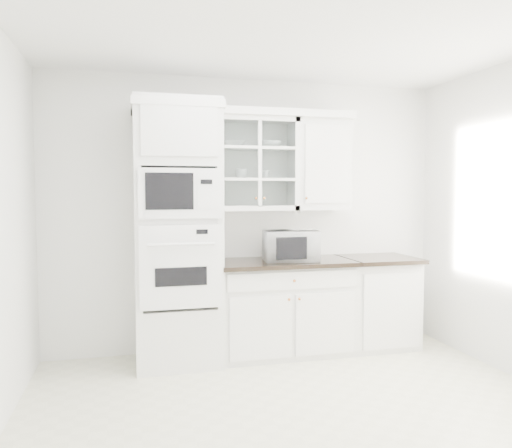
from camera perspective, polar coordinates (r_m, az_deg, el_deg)
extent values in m
cube|color=beige|center=(3.71, 5.88, -21.44)|extent=(4.00, 3.50, 0.01)
cube|color=white|center=(5.03, -0.81, 1.06)|extent=(4.00, 0.02, 2.70)
cube|color=white|center=(3.54, 6.18, 21.99)|extent=(4.00, 3.50, 0.02)
cube|color=silver|center=(4.61, -9.01, -1.08)|extent=(0.76, 0.65, 2.40)
cube|color=white|center=(4.31, -8.58, -4.88)|extent=(0.70, 0.03, 0.72)
cube|color=black|center=(4.30, -8.54, -5.97)|extent=(0.44, 0.01, 0.16)
cube|color=white|center=(4.26, -8.65, 3.46)|extent=(0.70, 0.03, 0.43)
cube|color=black|center=(4.24, -9.85, 3.72)|extent=(0.40, 0.01, 0.31)
cube|color=silver|center=(4.95, 3.18, -9.63)|extent=(1.30, 0.60, 0.88)
cube|color=black|center=(4.84, 3.32, -4.41)|extent=(1.32, 0.67, 0.04)
cube|color=silver|center=(5.33, 13.62, -8.78)|extent=(0.70, 0.60, 0.88)
cube|color=black|center=(5.22, 13.88, -3.91)|extent=(0.72, 0.67, 0.04)
cube|color=silver|center=(4.89, -0.05, 6.85)|extent=(0.80, 0.33, 0.90)
cube|color=silver|center=(4.89, -0.05, 5.09)|extent=(0.74, 0.29, 0.02)
cube|color=silver|center=(4.90, -0.05, 8.60)|extent=(0.74, 0.29, 0.02)
cube|color=silver|center=(5.10, 7.38, 6.68)|extent=(0.55, 0.33, 0.90)
cube|color=white|center=(4.90, -1.20, 12.56)|extent=(2.14, 0.38, 0.07)
imported|color=white|center=(4.81, 3.96, -2.45)|extent=(0.56, 0.48, 0.29)
imported|color=white|center=(4.85, -2.64, 9.12)|extent=(0.25, 0.25, 0.06)
imported|color=white|center=(4.94, 1.61, 9.07)|extent=(0.24, 0.24, 0.07)
imported|color=white|center=(4.85, -1.69, 5.76)|extent=(0.13, 0.13, 0.09)
imported|color=white|center=(4.89, 1.03, 5.69)|extent=(0.11, 0.11, 0.08)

